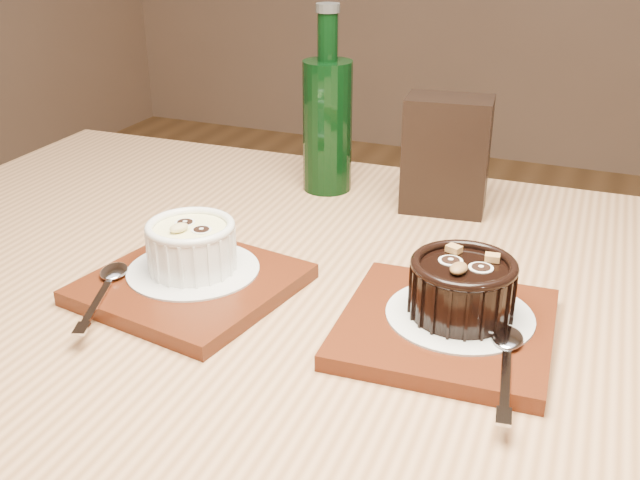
# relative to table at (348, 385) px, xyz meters

# --- Properties ---
(table) EXTENTS (1.22, 0.84, 0.75)m
(table) POSITION_rel_table_xyz_m (0.00, 0.00, 0.00)
(table) COLOR #9D6C44
(table) RESTS_ON ground
(tray_left) EXTENTS (0.21, 0.21, 0.01)m
(tray_left) POSITION_rel_table_xyz_m (-0.15, -0.03, 0.10)
(tray_left) COLOR #56210E
(tray_left) RESTS_ON table
(doily_left) EXTENTS (0.13, 0.13, 0.00)m
(doily_left) POSITION_rel_table_xyz_m (-0.16, -0.02, 0.11)
(doily_left) COLOR silver
(doily_left) RESTS_ON tray_left
(ramekin_white) EXTENTS (0.09, 0.09, 0.05)m
(ramekin_white) POSITION_rel_table_xyz_m (-0.16, -0.02, 0.13)
(ramekin_white) COLOR white
(ramekin_white) RESTS_ON doily_left
(spoon_left) EXTENTS (0.07, 0.13, 0.01)m
(spoon_left) POSITION_rel_table_xyz_m (-0.21, -0.09, 0.11)
(spoon_left) COLOR silver
(spoon_left) RESTS_ON tray_left
(tray_right) EXTENTS (0.19, 0.19, 0.01)m
(tray_right) POSITION_rel_table_xyz_m (0.10, -0.02, 0.10)
(tray_right) COLOR #56210E
(tray_right) RESTS_ON table
(doily_right) EXTENTS (0.13, 0.13, 0.00)m
(doily_right) POSITION_rel_table_xyz_m (0.10, -0.00, 0.11)
(doily_right) COLOR silver
(doily_right) RESTS_ON tray_right
(ramekin_dark) EXTENTS (0.09, 0.09, 0.06)m
(ramekin_dark) POSITION_rel_table_xyz_m (0.10, -0.00, 0.14)
(ramekin_dark) COLOR black
(ramekin_dark) RESTS_ON doily_right
(spoon_right) EXTENTS (0.05, 0.14, 0.01)m
(spoon_right) POSITION_rel_table_xyz_m (0.16, -0.07, 0.11)
(spoon_right) COLOR silver
(spoon_right) RESTS_ON tray_right
(condiment_stand) EXTENTS (0.11, 0.07, 0.14)m
(condiment_stand) POSITION_rel_table_xyz_m (0.02, 0.27, 0.16)
(condiment_stand) COLOR black
(condiment_stand) RESTS_ON table
(green_bottle) EXTENTS (0.06, 0.06, 0.24)m
(green_bottle) POSITION_rel_table_xyz_m (-0.14, 0.28, 0.18)
(green_bottle) COLOR black
(green_bottle) RESTS_ON table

